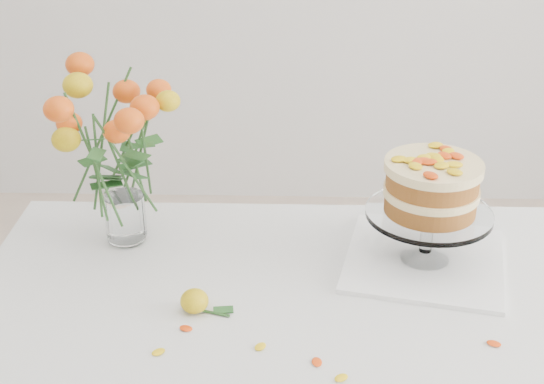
{
  "coord_description": "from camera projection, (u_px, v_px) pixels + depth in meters",
  "views": [
    {
      "loc": [
        -0.07,
        -1.19,
        1.61
      ],
      "look_at": [
        -0.11,
        0.24,
        0.9
      ],
      "focal_mm": 50.0,
      "sensor_mm": 36.0,
      "label": 1
    }
  ],
  "objects": [
    {
      "name": "loose_rose_near",
      "position": [
        195.0,
        301.0,
        1.44
      ],
      "size": [
        0.1,
        0.05,
        0.05
      ],
      "rotation": [
        0.0,
        0.0,
        -0.28
      ],
      "color": "yellow",
      "rests_on": "table"
    },
    {
      "name": "stray_petal_e",
      "position": [
        158.0,
        352.0,
        1.34
      ],
      "size": [
        0.03,
        0.02,
        0.0
      ],
      "primitive_type": "ellipsoid",
      "color": "yellow",
      "rests_on": "table"
    },
    {
      "name": "stray_petal_b",
      "position": [
        317.0,
        362.0,
        1.31
      ],
      "size": [
        0.03,
        0.02,
        0.0
      ],
      "primitive_type": "ellipsoid",
      "color": "yellow",
      "rests_on": "table"
    },
    {
      "name": "stray_petal_a",
      "position": [
        260.0,
        347.0,
        1.35
      ],
      "size": [
        0.03,
        0.02,
        0.0
      ],
      "primitive_type": "ellipsoid",
      "color": "yellow",
      "rests_on": "table"
    },
    {
      "name": "stray_petal_f",
      "position": [
        494.0,
        344.0,
        1.36
      ],
      "size": [
        0.03,
        0.02,
        0.0
      ],
      "primitive_type": "ellipsoid",
      "color": "yellow",
      "rests_on": "table"
    },
    {
      "name": "table",
      "position": [
        324.0,
        350.0,
        1.48
      ],
      "size": [
        1.43,
        0.93,
        0.76
      ],
      "color": "tan",
      "rests_on": "ground"
    },
    {
      "name": "napkin",
      "position": [
        424.0,
        260.0,
        1.61
      ],
      "size": [
        0.39,
        0.39,
        0.01
      ],
      "primitive_type": "cube",
      "rotation": [
        0.0,
        0.0,
        -0.22
      ],
      "color": "white",
      "rests_on": "table"
    },
    {
      "name": "rose_vase",
      "position": [
        117.0,
        132.0,
        1.58
      ],
      "size": [
        0.3,
        0.3,
        0.45
      ],
      "rotation": [
        0.0,
        0.0,
        0.04
      ],
      "color": "white",
      "rests_on": "table"
    },
    {
      "name": "stray_petal_c",
      "position": [
        341.0,
        378.0,
        1.28
      ],
      "size": [
        0.03,
        0.02,
        0.0
      ],
      "primitive_type": "ellipsoid",
      "color": "yellow",
      "rests_on": "table"
    },
    {
      "name": "stray_petal_d",
      "position": [
        186.0,
        329.0,
        1.4
      ],
      "size": [
        0.03,
        0.02,
        0.0
      ],
      "primitive_type": "ellipsoid",
      "color": "yellow",
      "rests_on": "table"
    },
    {
      "name": "cake_stand",
      "position": [
        431.0,
        192.0,
        1.54
      ],
      "size": [
        0.26,
        0.26,
        0.23
      ],
      "rotation": [
        0.0,
        0.0,
        -0.35
      ],
      "color": "white",
      "rests_on": "napkin"
    }
  ]
}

